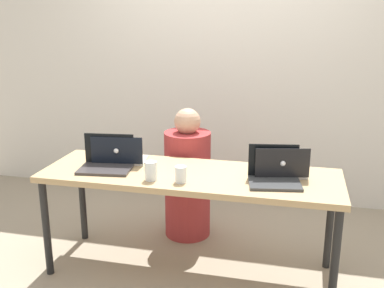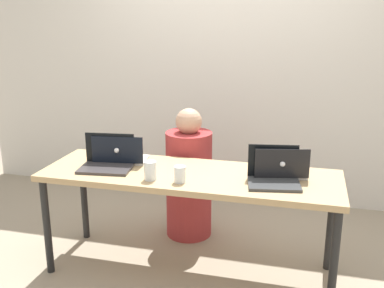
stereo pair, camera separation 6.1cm
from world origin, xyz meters
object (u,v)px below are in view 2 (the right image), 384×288
at_px(water_glass_center, 180,175).
at_px(water_glass_left, 150,172).
at_px(person_at_center, 189,180).
at_px(laptop_back_left, 120,156).
at_px(laptop_front_left, 107,161).
at_px(laptop_front_right, 274,176).
at_px(laptop_back_right, 280,170).

relative_size(water_glass_center, water_glass_left, 0.86).
bearing_deg(person_at_center, laptop_back_left, 45.75).
bearing_deg(person_at_center, water_glass_left, 81.96).
xyz_separation_m(laptop_front_left, water_glass_center, (0.55, -0.13, -0.00)).
height_order(water_glass_center, water_glass_left, water_glass_left).
bearing_deg(laptop_front_right, laptop_back_right, 66.89).
xyz_separation_m(person_at_center, water_glass_left, (-0.06, -0.72, 0.31)).
bearing_deg(laptop_front_right, laptop_front_left, 170.01).
distance_m(laptop_back_left, water_glass_left, 0.43).
relative_size(laptop_front_left, laptop_back_right, 0.97).
distance_m(laptop_front_right, laptop_back_right, 0.13).
distance_m(person_at_center, laptop_back_right, 0.91).
relative_size(laptop_front_right, water_glass_center, 3.38).
bearing_deg(water_glass_left, person_at_center, 85.41).
relative_size(laptop_front_left, water_glass_left, 3.06).
bearing_deg(laptop_back_left, laptop_back_right, 170.97).
bearing_deg(laptop_front_right, laptop_back_left, 162.57).
bearing_deg(laptop_back_right, water_glass_left, 5.35).
height_order(person_at_center, water_glass_left, person_at_center).
relative_size(laptop_back_left, water_glass_center, 3.72).
distance_m(person_at_center, water_glass_left, 0.78).
height_order(laptop_front_left, laptop_back_right, laptop_front_left).
height_order(person_at_center, laptop_back_right, person_at_center).
xyz_separation_m(laptop_front_right, laptop_front_left, (-1.11, 0.00, -0.00)).
height_order(laptop_front_left, laptop_back_left, laptop_front_left).
xyz_separation_m(laptop_back_left, water_glass_center, (0.51, -0.27, -0.00)).
xyz_separation_m(person_at_center, laptop_front_left, (-0.42, -0.58, 0.31)).
height_order(laptop_back_right, water_glass_left, laptop_back_right).
distance_m(laptop_front_right, laptop_front_left, 1.11).
distance_m(laptop_front_right, laptop_back_left, 1.09).
relative_size(laptop_front_right, laptop_front_left, 0.95).
bearing_deg(person_at_center, water_glass_center, 97.22).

